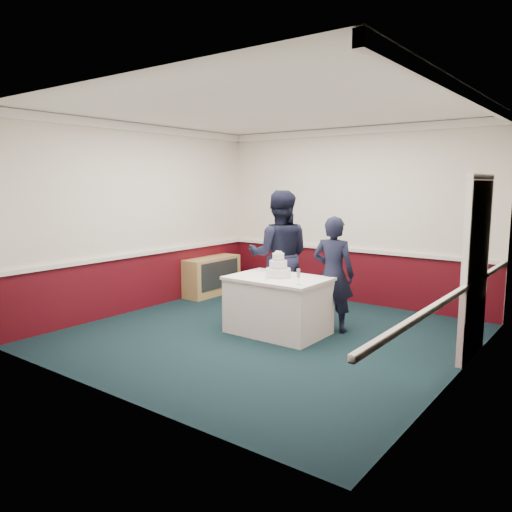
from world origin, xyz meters
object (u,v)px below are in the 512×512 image
Objects in this scene: person_man at (279,256)px; sideboard at (212,276)px; wedding_cake at (278,269)px; champagne_flute at (298,274)px; person_woman at (333,274)px; cake_table at (278,305)px; cake_knife at (268,279)px.

sideboard is at bearing -49.77° from person_man.
wedding_cake is at bearing -28.20° from sideboard.
champagne_flute is 0.10× the size of person_man.
person_woman is at bearing -13.75° from sideboard.
person_man reaches higher than cake_table.
sideboard is 0.91× the size of cake_table.
cake_table is 0.93m from person_man.
champagne_flute is at bearing 75.68° from person_woman.
sideboard is 3.30× the size of wedding_cake.
cake_knife is 0.55m from champagne_flute.
wedding_cake is at bearing 150.75° from champagne_flute.
champagne_flute reaches higher than sideboard.
sideboard is at bearing 133.40° from cake_knife.
sideboard is at bearing -24.58° from person_woman.
person_woman is (0.95, -0.06, -0.17)m from person_man.
person_woman is at bearing 145.18° from person_man.
sideboard is 3.02m from person_woman.
person_man is 1.21× the size of person_woman.
person_woman is at bearing 44.92° from cake_table.
wedding_cake is 0.19× the size of person_man.
cake_table is 0.88m from person_woman.
person_woman reaches higher than cake_table.
person_man reaches higher than person_woman.
person_woman is (0.55, 0.55, -0.09)m from wedding_cake.
cake_knife is at bearing -98.53° from wedding_cake.
sideboard is 2.15m from person_man.
wedding_cake is 0.78m from person_woman.
sideboard is 0.61× the size of person_man.
cake_table is at bearing 150.75° from champagne_flute.
person_man is at bearing 100.00° from cake_knife.
cake_knife is 0.91m from person_man.
cake_knife is 0.95m from person_woman.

